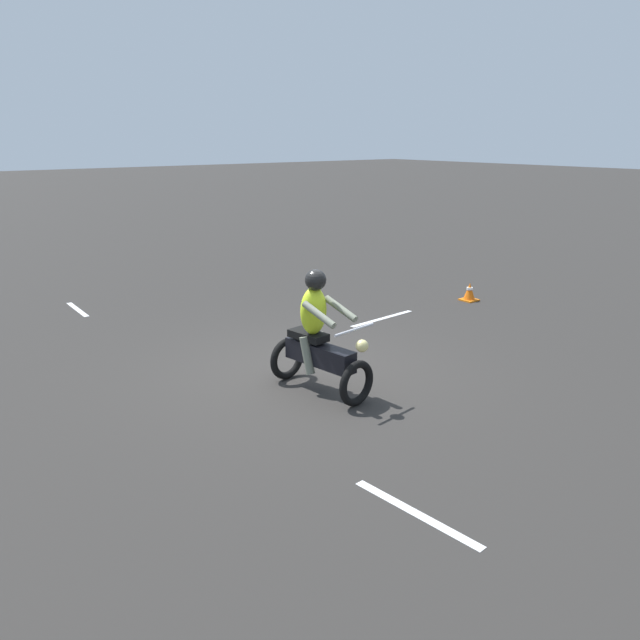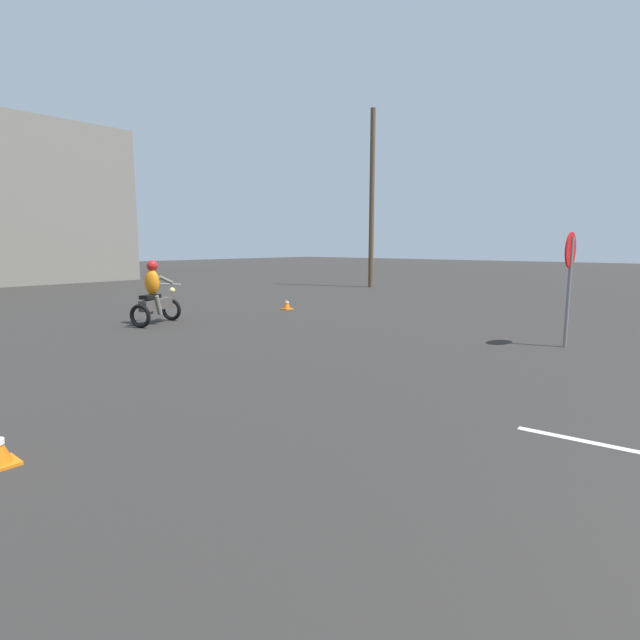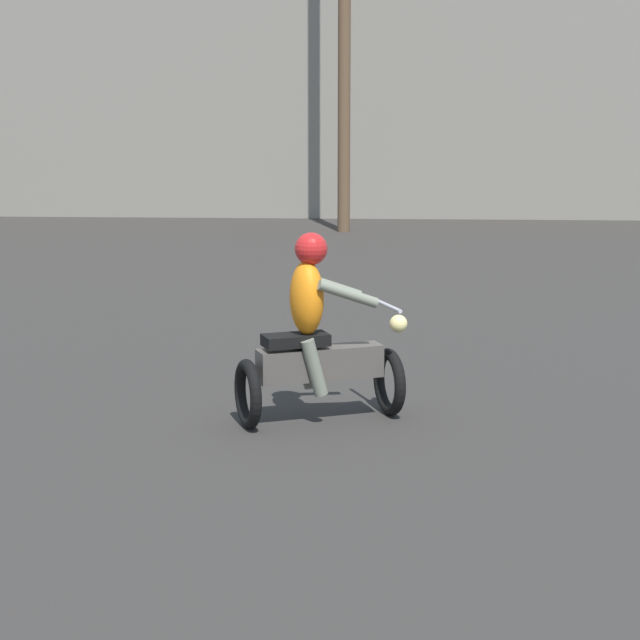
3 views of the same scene
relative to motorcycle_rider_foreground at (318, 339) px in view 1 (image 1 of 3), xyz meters
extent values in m
plane|color=#2D2B28|center=(-0.29, -0.63, -0.73)|extent=(120.00, 120.00, 0.00)
torus|color=black|center=(-0.09, 0.68, -0.43)|extent=(0.61, 0.18, 0.60)
torus|color=black|center=(0.08, -0.61, -0.43)|extent=(0.61, 0.18, 0.60)
cube|color=black|center=(0.00, 0.03, -0.21)|extent=(0.38, 1.12, 0.28)
cube|color=black|center=(0.02, -0.18, 0.01)|extent=(0.33, 0.59, 0.10)
cylinder|color=silver|center=(-0.08, 0.63, 0.27)|extent=(0.70, 0.13, 0.04)
sphere|color=#F2E08C|center=(-0.10, 0.76, 0.09)|extent=(0.18, 0.18, 0.16)
ellipsoid|color=#CCEA26|center=(0.01, -0.08, 0.37)|extent=(0.43, 0.33, 0.64)
cylinder|color=slate|center=(0.17, 0.24, 0.42)|extent=(0.16, 0.55, 0.27)
cylinder|color=slate|center=(-0.23, 0.19, 0.42)|extent=(0.16, 0.55, 0.27)
cylinder|color=slate|center=(0.15, -0.05, -0.21)|extent=(0.15, 0.26, 0.51)
cylinder|color=slate|center=(-0.13, -0.08, -0.21)|extent=(0.15, 0.26, 0.51)
sphere|color=black|center=(0.01, -0.04, 0.79)|extent=(0.31, 0.31, 0.28)
cube|color=orange|center=(-5.40, -1.85, -0.71)|extent=(0.32, 0.32, 0.03)
cone|color=orange|center=(-5.40, -1.85, -0.52)|extent=(0.24, 0.24, 0.35)
cylinder|color=white|center=(-5.40, -1.85, -0.47)|extent=(0.13, 0.13, 0.05)
cube|color=silver|center=(1.04, 2.81, -0.72)|extent=(0.22, 1.44, 0.01)
cube|color=silver|center=(-3.05, -1.98, -0.72)|extent=(1.60, 0.21, 0.01)
cube|color=silver|center=(1.29, -6.14, -0.72)|extent=(0.14, 1.25, 0.01)
camera|label=1|loc=(4.75, 6.18, 2.59)|focal=35.00mm
camera|label=2|loc=(-4.58, 1.73, 1.33)|focal=28.00mm
camera|label=3|loc=(2.99, 2.84, 2.23)|focal=70.00mm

